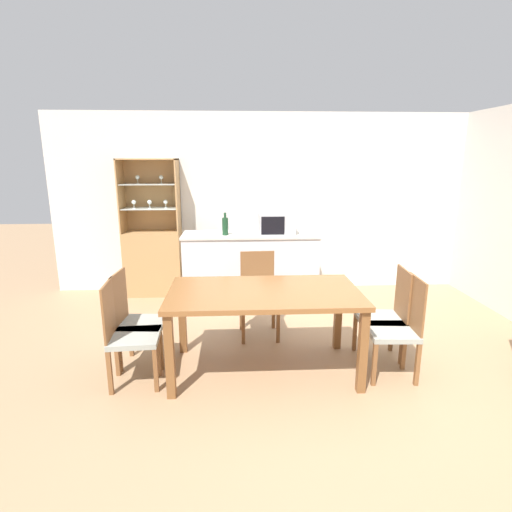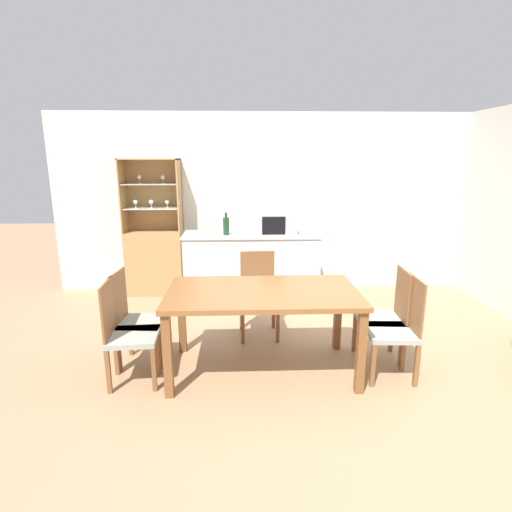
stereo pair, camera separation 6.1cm
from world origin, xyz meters
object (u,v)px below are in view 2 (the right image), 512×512
object	(u,v)px
wine_bottle	(226,226)
microwave	(277,223)
dining_table	(263,300)
dining_chair_head_far	(258,296)
dining_chair_side_left_far	(136,321)
dining_chair_side_left_near	(128,334)
dining_chair_side_right_near	(396,329)
display_cabinet	(155,254)
dining_chair_side_right_far	(385,317)

from	to	relation	value
wine_bottle	microwave	bearing A→B (deg)	5.93
dining_table	dining_chair_head_far	distance (m)	0.82
dining_chair_side_left_far	dining_chair_side_left_near	distance (m)	0.28
dining_chair_side_right_near	wine_bottle	xyz separation A→B (m)	(-1.55, 1.81, 0.63)
microwave	wine_bottle	size ratio (longest dim) A/B	1.60
dining_table	dining_chair_side_right_near	xyz separation A→B (m)	(1.17, -0.14, -0.24)
dining_chair_side_left_near	microwave	world-z (taller)	microwave
microwave	display_cabinet	bearing A→B (deg)	163.33
dining_chair_side_right_near	dining_chair_side_right_far	xyz separation A→B (m)	(-0.00, 0.28, 0.00)
microwave	dining_chair_head_far	bearing A→B (deg)	-106.86
dining_table	dining_chair_side_left_far	distance (m)	1.21
dining_chair_side_left_far	microwave	bearing A→B (deg)	141.71
dining_chair_side_right_near	dining_chair_side_right_far	bearing A→B (deg)	2.89
dining_chair_head_far	dining_chair_side_left_far	size ratio (longest dim) A/B	1.00
dining_table	dining_chair_side_right_near	size ratio (longest dim) A/B	1.85
dining_chair_side_left_far	microwave	distance (m)	2.26
dining_chair_side_right_far	microwave	xyz separation A→B (m)	(-0.89, 1.61, 0.65)
display_cabinet	dining_chair_head_far	bearing A→B (deg)	-45.87
dining_chair_side_left_far	display_cabinet	bearing A→B (deg)	-169.17
dining_chair_side_right_near	dining_chair_side_right_far	distance (m)	0.28
microwave	dining_table	bearing A→B (deg)	-99.35
display_cabinet	dining_chair_side_right_near	xyz separation A→B (m)	(2.60, -2.39, -0.14)
dining_chair_head_far	microwave	size ratio (longest dim) A/B	2.00
dining_chair_side_left_far	dining_chair_side_right_far	world-z (taller)	same
dining_chair_side_left_near	microwave	size ratio (longest dim) A/B	2.00
dining_table	dining_chair_side_left_near	xyz separation A→B (m)	(-1.17, -0.14, -0.24)
display_cabinet	dining_chair_side_right_far	size ratio (longest dim) A/B	2.09
display_cabinet	dining_chair_side_left_far	bearing A→B (deg)	-83.32
dining_chair_head_far	dining_chair_side_right_near	size ratio (longest dim) A/B	1.00
dining_chair_side_left_far	microwave	world-z (taller)	microwave
dining_table	dining_chair_head_far	bearing A→B (deg)	90.15
display_cabinet	dining_chair_head_far	world-z (taller)	display_cabinet
dining_chair_side_right_near	microwave	xyz separation A→B (m)	(-0.89, 1.88, 0.65)
dining_table	wine_bottle	size ratio (longest dim) A/B	5.91
dining_table	microwave	xyz separation A→B (m)	(0.29, 1.74, 0.41)
dining_chair_head_far	dining_chair_side_left_far	bearing A→B (deg)	26.54
dining_table	dining_chair_side_right_near	distance (m)	1.21
dining_chair_side_right_far	dining_chair_side_left_near	bearing A→B (deg)	101.08
display_cabinet	dining_chair_side_right_near	distance (m)	3.53
dining_table	wine_bottle	distance (m)	1.76
display_cabinet	dining_chair_side_left_near	xyz separation A→B (m)	(0.25, -2.39, -0.14)
dining_table	dining_chair_side_right_far	xyz separation A→B (m)	(1.17, 0.14, -0.24)
display_cabinet	dining_chair_side_left_far	xyz separation A→B (m)	(0.25, -2.11, -0.14)
dining_table	display_cabinet	bearing A→B (deg)	122.26
wine_bottle	dining_chair_side_right_far	bearing A→B (deg)	-44.74
dining_chair_side_left_near	display_cabinet	bearing A→B (deg)	-177.60
dining_chair_side_left_far	microwave	size ratio (longest dim) A/B	2.00
dining_chair_head_far	dining_chair_side_right_far	size ratio (longest dim) A/B	1.00
microwave	dining_chair_side_left_far	bearing A→B (deg)	-132.44
dining_chair_side_right_near	dining_chair_side_right_far	world-z (taller)	same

